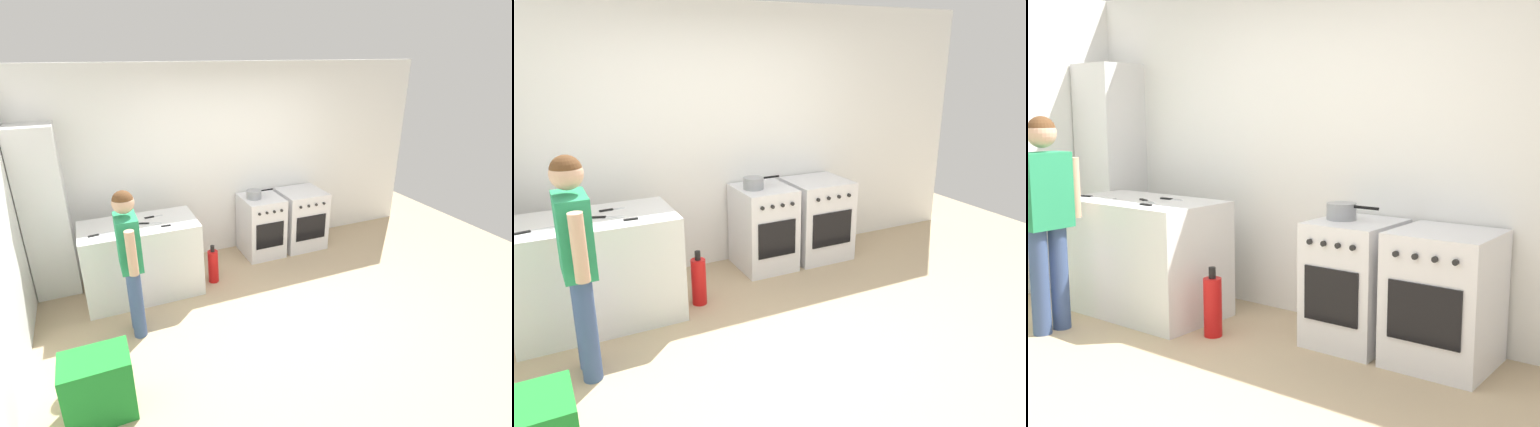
% 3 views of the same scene
% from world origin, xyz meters
% --- Properties ---
extents(ground_plane, '(8.00, 8.00, 0.00)m').
position_xyz_m(ground_plane, '(0.00, 0.00, 0.00)').
color(ground_plane, tan).
extents(back_wall, '(6.00, 0.10, 2.60)m').
position_xyz_m(back_wall, '(0.00, 1.95, 1.30)').
color(back_wall, white).
rests_on(back_wall, ground).
extents(counter_unit, '(1.30, 0.70, 0.90)m').
position_xyz_m(counter_unit, '(-1.35, 1.20, 0.45)').
color(counter_unit, silver).
rests_on(counter_unit, ground).
extents(oven_left, '(0.54, 0.62, 0.85)m').
position_xyz_m(oven_left, '(0.35, 1.58, 0.43)').
color(oven_left, silver).
rests_on(oven_left, ground).
extents(oven_right, '(0.62, 0.62, 0.85)m').
position_xyz_m(oven_right, '(0.99, 1.58, 0.43)').
color(oven_right, silver).
rests_on(oven_right, ground).
extents(pot, '(0.38, 0.20, 0.11)m').
position_xyz_m(pot, '(0.24, 1.57, 0.91)').
color(pot, gray).
rests_on(pot, oven_left).
extents(knife_utility, '(0.25, 0.11, 0.01)m').
position_xyz_m(knife_utility, '(-1.23, 1.15, 0.90)').
color(knife_utility, silver).
rests_on(knife_utility, counter_unit).
extents(knife_paring, '(0.21, 0.04, 0.01)m').
position_xyz_m(knife_paring, '(-1.17, 1.33, 0.91)').
color(knife_paring, silver).
rests_on(knife_paring, counter_unit).
extents(knife_bread, '(0.35, 0.08, 0.01)m').
position_xyz_m(knife_bread, '(-1.73, 1.07, 0.90)').
color(knife_bread, silver).
rests_on(knife_bread, counter_unit).
extents(knife_carving, '(0.33, 0.05, 0.01)m').
position_xyz_m(knife_carving, '(-1.17, 1.01, 0.90)').
color(knife_carving, silver).
rests_on(knife_carving, counter_unit).
extents(person, '(0.21, 0.57, 1.55)m').
position_xyz_m(person, '(-1.53, 0.48, 0.91)').
color(person, '#384C7A').
rests_on(person, ground).
extents(fire_extinguisher, '(0.13, 0.13, 0.50)m').
position_xyz_m(fire_extinguisher, '(-0.52, 1.10, 0.22)').
color(fire_extinguisher, red).
rests_on(fire_extinguisher, ground).
extents(larder_cabinet, '(0.48, 0.44, 2.00)m').
position_xyz_m(larder_cabinet, '(-2.30, 1.68, 1.00)').
color(larder_cabinet, silver).
rests_on(larder_cabinet, ground).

